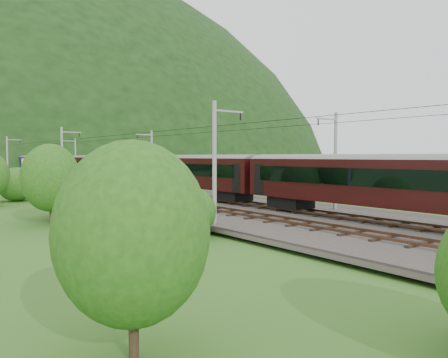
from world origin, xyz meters
TOP-DOWN VIEW (x-y plane):
  - ground at (0.00, 0.00)m, footprint 600.00×600.00m
  - railbed at (0.00, 10.00)m, footprint 14.00×220.00m
  - track_left at (-2.40, 10.00)m, footprint 2.40×220.00m
  - track_right at (2.40, 10.00)m, footprint 2.40×220.00m
  - catenary_left at (-6.12, 32.00)m, footprint 2.54×192.28m
  - catenary_right at (6.12, 32.00)m, footprint 2.54×192.28m
  - overhead_wires at (0.00, 10.00)m, footprint 4.83×198.00m
  - train at (2.40, 27.78)m, footprint 3.01×143.71m
  - hazard_post_near at (-0.70, 43.23)m, footprint 0.18×0.18m
  - hazard_post_far at (0.10, 47.59)m, footprint 0.17×0.17m
  - signal at (-4.47, 68.64)m, footprint 0.22×0.22m
  - vegetation_left at (-13.40, 22.15)m, footprint 12.63×144.09m
  - vegetation_right at (11.78, -1.73)m, footprint 6.84×93.80m

SIDE VIEW (x-z plane):
  - ground at x=0.00m, z-range 0.00..0.00m
  - railbed at x=0.00m, z-range 0.00..0.30m
  - track_left at x=-2.40m, z-range 0.24..0.51m
  - track_right at x=2.40m, z-range 0.24..0.51m
  - vegetation_right at x=11.78m, z-range -0.13..2.12m
  - hazard_post_far at x=0.10m, z-range 0.30..1.88m
  - hazard_post_near at x=-0.70m, z-range 0.30..1.95m
  - signal at x=-4.47m, z-range 0.47..2.46m
  - vegetation_left at x=-13.40m, z-range -0.63..5.45m
  - train at x=2.40m, z-range 0.94..6.17m
  - catenary_left at x=-6.12m, z-range 0.50..8.50m
  - catenary_right at x=6.12m, z-range 0.50..8.50m
  - overhead_wires at x=0.00m, z-range 7.08..7.12m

